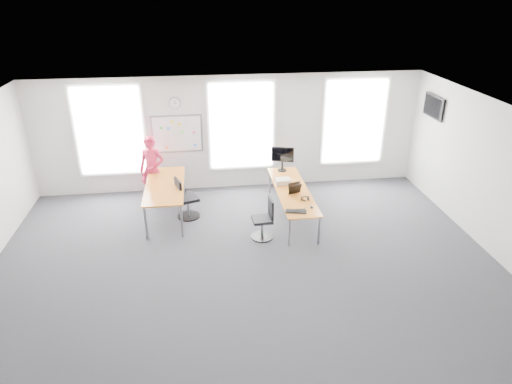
{
  "coord_description": "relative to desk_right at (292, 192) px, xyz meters",
  "views": [
    {
      "loc": [
        -0.79,
        -7.34,
        5.12
      ],
      "look_at": [
        0.32,
        1.2,
        1.1
      ],
      "focal_mm": 32.0,
      "sensor_mm": 36.0,
      "label": 1
    }
  ],
  "objects": [
    {
      "name": "floor",
      "position": [
        -1.29,
        -2.1,
        -0.64
      ],
      "size": [
        10.0,
        10.0,
        0.0
      ],
      "primitive_type": "plane",
      "color": "#25252A",
      "rests_on": "ground"
    },
    {
      "name": "ceiling",
      "position": [
        -1.29,
        -2.1,
        2.36
      ],
      "size": [
        10.0,
        10.0,
        0.0
      ],
      "primitive_type": "plane",
      "rotation": [
        3.14,
        0.0,
        0.0
      ],
      "color": "silver",
      "rests_on": "ground"
    },
    {
      "name": "wall_back",
      "position": [
        -1.29,
        1.9,
        0.86
      ],
      "size": [
        10.0,
        0.0,
        10.0
      ],
      "primitive_type": "plane",
      "rotation": [
        1.57,
        0.0,
        0.0
      ],
      "color": "silver",
      "rests_on": "ground"
    },
    {
      "name": "wall_front",
      "position": [
        -1.29,
        -6.1,
        0.86
      ],
      "size": [
        10.0,
        0.0,
        10.0
      ],
      "primitive_type": "plane",
      "rotation": [
        -1.57,
        0.0,
        0.0
      ],
      "color": "silver",
      "rests_on": "ground"
    },
    {
      "name": "wall_right",
      "position": [
        3.71,
        -2.1,
        0.86
      ],
      "size": [
        0.0,
        10.0,
        10.0
      ],
      "primitive_type": "plane",
      "rotation": [
        1.57,
        0.0,
        -1.57
      ],
      "color": "silver",
      "rests_on": "ground"
    },
    {
      "name": "window_left",
      "position": [
        -4.29,
        1.87,
        1.06
      ],
      "size": [
        1.6,
        0.06,
        2.2
      ],
      "primitive_type": "cube",
      "color": "white",
      "rests_on": "wall_back"
    },
    {
      "name": "window_mid",
      "position": [
        -0.99,
        1.87,
        1.06
      ],
      "size": [
        1.6,
        0.06,
        2.2
      ],
      "primitive_type": "cube",
      "color": "white",
      "rests_on": "wall_back"
    },
    {
      "name": "window_right",
      "position": [
        2.01,
        1.87,
        1.06
      ],
      "size": [
        1.6,
        0.06,
        2.2
      ],
      "primitive_type": "cube",
      "color": "white",
      "rests_on": "wall_back"
    },
    {
      "name": "desk_right",
      "position": [
        0.0,
        0.0,
        0.0
      ],
      "size": [
        0.75,
        2.8,
        0.68
      ],
      "color": "orange",
      "rests_on": "ground"
    },
    {
      "name": "desk_left",
      "position": [
        -2.93,
        0.39,
        0.1
      ],
      "size": [
        0.88,
        2.21,
        0.81
      ],
      "color": "orange",
      "rests_on": "ground"
    },
    {
      "name": "chair_right",
      "position": [
        -0.78,
        -0.9,
        -0.23
      ],
      "size": [
        0.49,
        0.49,
        0.92
      ],
      "rotation": [
        0.0,
        0.0,
        -1.51
      ],
      "color": "black",
      "rests_on": "ground"
    },
    {
      "name": "chair_left",
      "position": [
        -2.48,
        0.25,
        -0.2
      ],
      "size": [
        0.57,
        0.57,
        0.99
      ],
      "rotation": [
        0.0,
        0.0,
        1.9
      ],
      "color": "black",
      "rests_on": "ground"
    },
    {
      "name": "person",
      "position": [
        -3.28,
        1.22,
        0.22
      ],
      "size": [
        0.7,
        0.54,
        1.72
      ],
      "primitive_type": "imported",
      "rotation": [
        0.0,
        0.0,
        -0.23
      ],
      "color": "#BF2041",
      "rests_on": "ground"
    },
    {
      "name": "whiteboard",
      "position": [
        -2.64,
        1.87,
        0.91
      ],
      "size": [
        1.2,
        0.03,
        0.9
      ],
      "primitive_type": "cube",
      "color": "white",
      "rests_on": "wall_back"
    },
    {
      "name": "wall_clock",
      "position": [
        -2.64,
        1.87,
        1.71
      ],
      "size": [
        0.3,
        0.04,
        0.3
      ],
      "primitive_type": "cylinder",
      "rotation": [
        1.57,
        0.0,
        0.0
      ],
      "color": "gray",
      "rests_on": "wall_back"
    },
    {
      "name": "tv",
      "position": [
        3.66,
        0.9,
        1.66
      ],
      "size": [
        0.06,
        0.9,
        0.55
      ],
      "primitive_type": "cube",
      "color": "black",
      "rests_on": "wall_right"
    },
    {
      "name": "keyboard",
      "position": [
        -0.14,
        -1.1,
        0.05
      ],
      "size": [
        0.47,
        0.26,
        0.02
      ],
      "primitive_type": "cube",
      "rotation": [
        0.0,
        0.0,
        -0.24
      ],
      "color": "black",
      "rests_on": "desk_right"
    },
    {
      "name": "mouse",
      "position": [
        0.23,
        -0.97,
        0.06
      ],
      "size": [
        0.08,
        0.12,
        0.04
      ],
      "primitive_type": "ellipsoid",
      "rotation": [
        0.0,
        0.0,
        0.07
      ],
      "color": "black",
      "rests_on": "desk_right"
    },
    {
      "name": "lens_cap",
      "position": [
        0.15,
        -0.6,
        0.05
      ],
      "size": [
        0.08,
        0.08,
        0.01
      ],
      "primitive_type": "cylinder",
      "rotation": [
        0.0,
        0.0,
        -0.26
      ],
      "color": "black",
      "rests_on": "desk_right"
    },
    {
      "name": "headphones",
      "position": [
        0.16,
        -0.59,
        0.09
      ],
      "size": [
        0.18,
        0.09,
        0.1
      ],
      "rotation": [
        0.0,
        0.0,
        -0.07
      ],
      "color": "black",
      "rests_on": "desk_right"
    },
    {
      "name": "laptop_sleeve",
      "position": [
        0.02,
        -0.19,
        0.17
      ],
      "size": [
        0.32,
        0.26,
        0.25
      ],
      "rotation": [
        0.0,
        0.0,
        0.35
      ],
      "color": "black",
      "rests_on": "desk_right"
    },
    {
      "name": "paper_stack",
      "position": [
        -0.16,
        0.38,
        0.1
      ],
      "size": [
        0.37,
        0.29,
        0.12
      ],
      "primitive_type": "cube",
      "rotation": [
        0.0,
        0.0,
        0.08
      ],
      "color": "beige",
      "rests_on": "desk_right"
    },
    {
      "name": "monitor",
      "position": [
        -0.02,
        1.18,
        0.42
      ],
      "size": [
        0.56,
        0.23,
        0.63
      ],
      "rotation": [
        0.0,
        0.0,
        -0.29
      ],
      "color": "black",
      "rests_on": "desk_right"
    }
  ]
}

